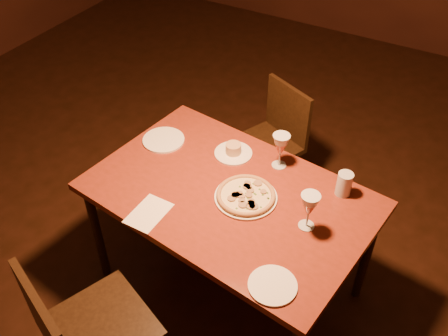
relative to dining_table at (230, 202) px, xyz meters
The scene contains 12 objects.
floor 0.70m from the dining_table, 142.38° to the right, with size 7.00×7.00×0.00m, color black.
dining_table is the anchor object (origin of this frame).
chair_near 0.87m from the dining_table, 105.98° to the right, with size 0.54×0.54×0.86m.
chair_far 0.85m from the dining_table, 99.88° to the left, with size 0.49×0.49×0.77m.
pizza_plate 0.12m from the dining_table, ahead, with size 0.30×0.30×0.03m.
ramekin_saucer 0.30m from the dining_table, 115.49° to the left, with size 0.20×0.20×0.06m.
wine_glass_far 0.36m from the dining_table, 68.07° to the left, with size 0.09×0.09×0.19m, color #CA6454, non-canonical shape.
wine_glass_right 0.43m from the dining_table, ahead, with size 0.09×0.09×0.19m, color #CA6454, non-canonical shape.
water_tumbler 0.55m from the dining_table, 29.30° to the left, with size 0.07×0.07×0.12m, color #B2BAC3.
side_plate_left 0.54m from the dining_table, 160.84° to the left, with size 0.22×0.22×0.01m, color white.
side_plate_near 0.56m from the dining_table, 43.14° to the right, with size 0.20×0.20×0.01m, color white.
menu_card 0.40m from the dining_table, 130.44° to the right, with size 0.14×0.21×0.00m, color white.
Camera 1 is at (1.03, -1.33, 2.36)m, focal length 40.00 mm.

